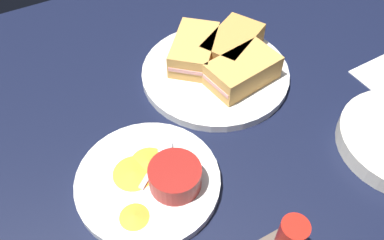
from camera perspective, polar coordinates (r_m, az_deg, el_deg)
ground_plane at (r=72.31cm, az=8.73°, el=-1.05°), size 110.00×110.00×3.00cm
plate_sandwich_main at (r=78.20cm, az=3.61°, el=6.83°), size 28.45×28.45×1.60cm
sandwich_half_near at (r=74.22cm, az=7.29°, el=7.00°), size 14.18×9.51×4.80cm
sandwich_half_far at (r=79.73cm, az=5.83°, el=10.67°), size 15.05×12.94×4.80cm
sandwich_half_extra at (r=78.25cm, az=0.33°, el=10.09°), size 14.27×14.79×4.80cm
ramekin_dark_sauce at (r=79.61cm, az=0.18°, el=10.41°), size 6.29×6.29×3.49cm
spoon_by_dark_ramekin at (r=77.08cm, az=1.86°, el=7.32°), size 2.38×9.92×0.80cm
plate_chips_companion at (r=62.60cm, az=-6.32°, el=-8.71°), size 22.42×22.42×1.60cm
ramekin_light_gravy at (r=59.45cm, az=-2.45°, el=-8.03°), size 7.97×7.97×3.73cm
spoon_by_gravy_ramekin at (r=63.87cm, az=-4.38°, el=-4.83°), size 8.74×7.17×0.80cm
plantain_chip_scatter at (r=62.01cm, az=-7.61°, el=-7.88°), size 12.14×14.38×0.60cm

